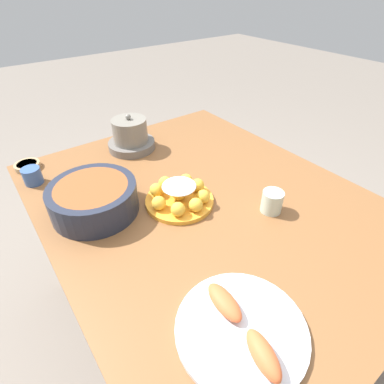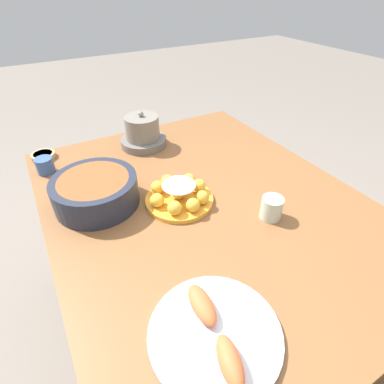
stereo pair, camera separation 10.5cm
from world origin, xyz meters
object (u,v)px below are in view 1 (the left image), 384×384
cup_near (272,202)px  serving_bowl (94,198)px  dining_table (204,218)px  cake_plate (180,196)px  cup_far (32,176)px  warming_pot (131,136)px  sauce_bowl (27,166)px  seafood_platter (242,329)px

cup_near → serving_bowl: bearing=53.5°
dining_table → cake_plate: bearing=65.2°
dining_table → cup_near: (-0.18, -0.14, 0.13)m
dining_table → cup_near: size_ratio=17.40×
serving_bowl → cake_plate: bearing=-117.7°
cup_far → warming_pot: 0.44m
cup_near → cup_far: (0.66, 0.61, -0.01)m
serving_bowl → cup_far: serving_bowl is taller
sauce_bowl → warming_pot: warming_pot is taller
sauce_bowl → seafood_platter: 1.06m
dining_table → cake_plate: cake_plate is taller
serving_bowl → seafood_platter: size_ratio=0.96×
seafood_platter → warming_pot: bearing=-12.6°
seafood_platter → warming_pot: warming_pot is taller
cup_far → serving_bowl: bearing=-157.2°
sauce_bowl → seafood_platter: size_ratio=0.33×
sauce_bowl → cup_far: size_ratio=1.47×
cake_plate → warming_pot: warming_pot is taller
dining_table → serving_bowl: size_ratio=4.63×
dining_table → cake_plate: 0.15m
sauce_bowl → serving_bowl: bearing=-164.2°
cake_plate → serving_bowl: size_ratio=0.83×
seafood_platter → cup_far: size_ratio=4.43×
dining_table → sauce_bowl: (0.61, 0.46, 0.10)m
sauce_bowl → cup_near: size_ratio=1.31×
cake_plate → sauce_bowl: size_ratio=2.39×
dining_table → cup_far: 0.68m
sauce_bowl → warming_pot: bearing=-103.7°
cup_far → warming_pot: warming_pot is taller
dining_table → serving_bowl: serving_bowl is taller
seafood_platter → cup_near: bearing=-56.7°
cake_plate → sauce_bowl: cake_plate is taller
serving_bowl → cup_near: serving_bowl is taller
seafood_platter → cup_near: size_ratio=3.94×
cup_far → seafood_platter: bearing=-166.1°
warming_pot → seafood_platter: bearing=167.4°
seafood_platter → cup_far: (0.91, 0.23, 0.02)m
sauce_bowl → warming_pot: 0.45m
dining_table → warming_pot: size_ratio=6.38×
seafood_platter → cup_far: 0.94m
cake_plate → cup_far: cake_plate is taller
warming_pot → cup_far: bearing=93.2°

